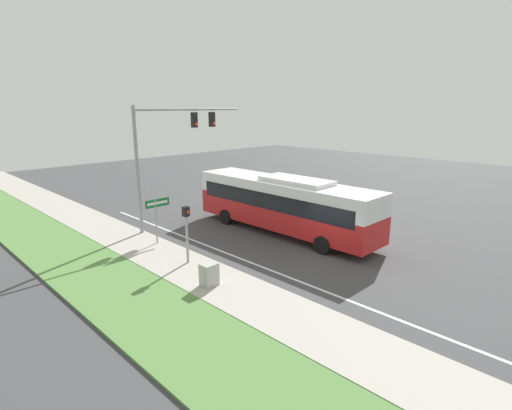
{
  "coord_description": "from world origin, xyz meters",
  "views": [
    {
      "loc": [
        -15.78,
        -10.48,
        7.15
      ],
      "look_at": [
        -0.29,
        5.03,
        1.68
      ],
      "focal_mm": 28.0,
      "sensor_mm": 36.0,
      "label": 1
    }
  ],
  "objects_px": {
    "signal_gantry": "(171,141)",
    "utility_cabinet": "(209,274)",
    "street_sign": "(157,212)",
    "pedestrian_signal": "(187,225)",
    "bus": "(284,202)"
  },
  "relations": [
    {
      "from": "street_sign",
      "to": "signal_gantry",
      "type": "bearing_deg",
      "value": 41.44
    },
    {
      "from": "bus",
      "to": "signal_gantry",
      "type": "bearing_deg",
      "value": 124.74
    },
    {
      "from": "signal_gantry",
      "to": "street_sign",
      "type": "relative_size",
      "value": 2.97
    },
    {
      "from": "utility_cabinet",
      "to": "pedestrian_signal",
      "type": "bearing_deg",
      "value": 72.61
    },
    {
      "from": "pedestrian_signal",
      "to": "utility_cabinet",
      "type": "height_order",
      "value": "pedestrian_signal"
    },
    {
      "from": "street_sign",
      "to": "pedestrian_signal",
      "type": "bearing_deg",
      "value": -98.73
    },
    {
      "from": "signal_gantry",
      "to": "utility_cabinet",
      "type": "height_order",
      "value": "signal_gantry"
    },
    {
      "from": "bus",
      "to": "utility_cabinet",
      "type": "distance_m",
      "value": 8.14
    },
    {
      "from": "utility_cabinet",
      "to": "signal_gantry",
      "type": "bearing_deg",
      "value": 64.99
    },
    {
      "from": "signal_gantry",
      "to": "utility_cabinet",
      "type": "distance_m",
      "value": 10.08
    },
    {
      "from": "pedestrian_signal",
      "to": "street_sign",
      "type": "height_order",
      "value": "pedestrian_signal"
    },
    {
      "from": "bus",
      "to": "pedestrian_signal",
      "type": "xyz_separation_m",
      "value": [
        -6.77,
        -0.1,
        0.08
      ]
    },
    {
      "from": "bus",
      "to": "street_sign",
      "type": "bearing_deg",
      "value": 152.36
    },
    {
      "from": "bus",
      "to": "signal_gantry",
      "type": "xyz_separation_m",
      "value": [
        -3.78,
        5.45,
        3.34
      ]
    },
    {
      "from": "signal_gantry",
      "to": "pedestrian_signal",
      "type": "distance_m",
      "value": 7.09
    }
  ]
}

